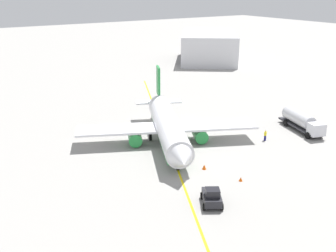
{
  "coord_description": "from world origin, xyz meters",
  "views": [
    {
      "loc": [
        51.22,
        -33.1,
        24.19
      ],
      "look_at": [
        0.0,
        0.0,
        3.0
      ],
      "focal_mm": 44.18,
      "sensor_mm": 36.0,
      "label": 1
    }
  ],
  "objects_px": {
    "airplane": "(168,127)",
    "pushback_tug": "(212,197)",
    "fuel_tanker": "(302,121)",
    "safety_cone_nose": "(204,167)",
    "refueling_worker": "(265,135)",
    "safety_cone_wingtip": "(241,179)"
  },
  "relations": [
    {
      "from": "airplane",
      "to": "pushback_tug",
      "type": "distance_m",
      "value": 20.18
    },
    {
      "from": "fuel_tanker",
      "to": "safety_cone_nose",
      "type": "distance_m",
      "value": 23.97
    },
    {
      "from": "pushback_tug",
      "to": "refueling_worker",
      "type": "xyz_separation_m",
      "value": [
        -11.47,
        20.17,
        -0.19
      ]
    },
    {
      "from": "airplane",
      "to": "fuel_tanker",
      "type": "distance_m",
      "value": 23.82
    },
    {
      "from": "airplane",
      "to": "refueling_worker",
      "type": "distance_m",
      "value": 15.97
    },
    {
      "from": "refueling_worker",
      "to": "safety_cone_wingtip",
      "type": "distance_m",
      "value": 15.95
    },
    {
      "from": "pushback_tug",
      "to": "safety_cone_wingtip",
      "type": "relative_size",
      "value": 7.42
    },
    {
      "from": "pushback_tug",
      "to": "refueling_worker",
      "type": "relative_size",
      "value": 2.41
    },
    {
      "from": "pushback_tug",
      "to": "safety_cone_nose",
      "type": "height_order",
      "value": "pushback_tug"
    },
    {
      "from": "fuel_tanker",
      "to": "refueling_worker",
      "type": "bearing_deg",
      "value": -90.04
    },
    {
      "from": "refueling_worker",
      "to": "fuel_tanker",
      "type": "bearing_deg",
      "value": 89.96
    },
    {
      "from": "fuel_tanker",
      "to": "pushback_tug",
      "type": "bearing_deg",
      "value": -68.3
    },
    {
      "from": "safety_cone_wingtip",
      "to": "refueling_worker",
      "type": "bearing_deg",
      "value": 123.54
    },
    {
      "from": "pushback_tug",
      "to": "safety_cone_nose",
      "type": "relative_size",
      "value": 6.23
    },
    {
      "from": "airplane",
      "to": "safety_cone_nose",
      "type": "relative_size",
      "value": 44.01
    },
    {
      "from": "pushback_tug",
      "to": "safety_cone_wingtip",
      "type": "xyz_separation_m",
      "value": [
        -2.66,
        6.89,
        -0.73
      ]
    },
    {
      "from": "refueling_worker",
      "to": "pushback_tug",
      "type": "bearing_deg",
      "value": -60.38
    },
    {
      "from": "airplane",
      "to": "refueling_worker",
      "type": "bearing_deg",
      "value": 61.22
    },
    {
      "from": "fuel_tanker",
      "to": "safety_cone_wingtip",
      "type": "height_order",
      "value": "fuel_tanker"
    },
    {
      "from": "fuel_tanker",
      "to": "pushback_tug",
      "type": "relative_size",
      "value": 2.64
    },
    {
      "from": "airplane",
      "to": "safety_cone_nose",
      "type": "bearing_deg",
      "value": -5.94
    },
    {
      "from": "airplane",
      "to": "fuel_tanker",
      "type": "height_order",
      "value": "airplane"
    }
  ]
}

